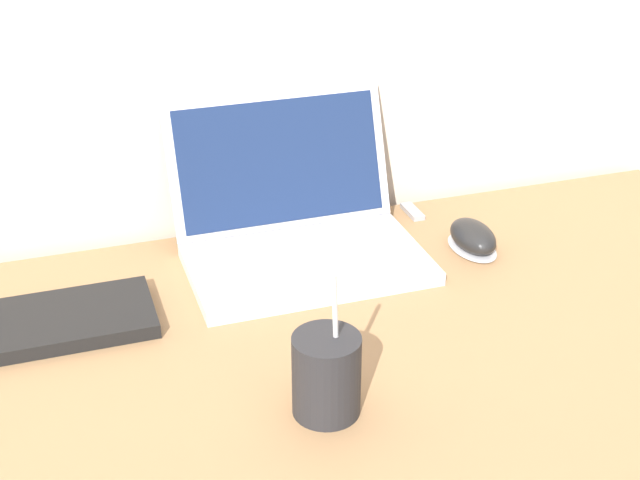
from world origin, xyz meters
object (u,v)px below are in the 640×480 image
laptop (297,225)px  drink_cup (326,373)px  computer_mouse (473,238)px  usb_stick (412,211)px  external_keyboard (13,329)px

laptop → drink_cup: laptop is taller
laptop → drink_cup: bearing=-102.1°
computer_mouse → usb_stick: computer_mouse is taller
drink_cup → laptop: bearing=77.9°
computer_mouse → external_keyboard: 0.68m
laptop → computer_mouse: 0.27m
external_keyboard → usb_stick: size_ratio=6.11×
laptop → drink_cup: size_ratio=1.76×
computer_mouse → laptop: bearing=165.3°
drink_cup → usb_stick: (0.31, 0.45, -0.05)m
laptop → usb_stick: bearing=18.5°
drink_cup → external_keyboard: 0.44m
drink_cup → usb_stick: bearing=55.8°
drink_cup → computer_mouse: bearing=41.6°
laptop → computer_mouse: size_ratio=3.26×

